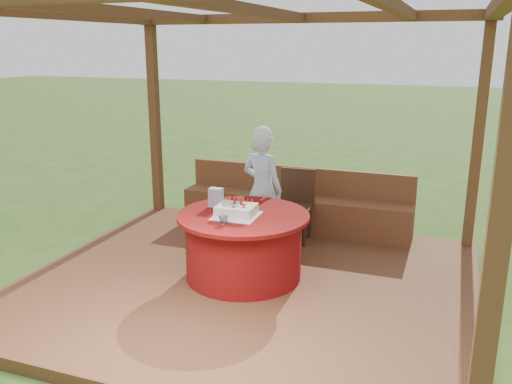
# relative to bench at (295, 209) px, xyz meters

# --- Properties ---
(ground) EXTENTS (60.00, 60.00, 0.00)m
(ground) POSITION_rel_bench_xyz_m (0.00, -1.72, -0.38)
(ground) COLOR #2D4E1A
(ground) RESTS_ON ground
(deck) EXTENTS (4.50, 4.00, 0.12)m
(deck) POSITION_rel_bench_xyz_m (0.00, -1.72, -0.32)
(deck) COLOR brown
(deck) RESTS_ON ground
(pergola) EXTENTS (4.50, 4.00, 2.72)m
(pergola) POSITION_rel_bench_xyz_m (0.00, -1.72, 2.02)
(pergola) COLOR brown
(pergola) RESTS_ON deck
(bench) EXTENTS (3.00, 0.42, 0.80)m
(bench) POSITION_rel_bench_xyz_m (0.00, 0.00, 0.00)
(bench) COLOR brown
(bench) RESTS_ON deck
(table) EXTENTS (1.35, 1.35, 0.69)m
(table) POSITION_rel_bench_xyz_m (-0.07, -1.65, 0.08)
(table) COLOR maroon
(table) RESTS_ON deck
(chair) EXTENTS (0.44, 0.44, 0.87)m
(chair) POSITION_rel_bench_xyz_m (0.10, -0.34, 0.22)
(chair) COLOR #3A2012
(chair) RESTS_ON deck
(elderly_woman) EXTENTS (0.58, 0.45, 1.45)m
(elderly_woman) POSITION_rel_bench_xyz_m (-0.19, -0.72, 0.46)
(elderly_woman) COLOR #A1D1F0
(elderly_woman) RESTS_ON deck
(birthday_cake) EXTENTS (0.44, 0.44, 0.19)m
(birthday_cake) POSITION_rel_bench_xyz_m (-0.11, -1.73, 0.48)
(birthday_cake) COLOR white
(birthday_cake) RESTS_ON table
(gift_bag) EXTENTS (0.14, 0.09, 0.20)m
(gift_bag) POSITION_rel_bench_xyz_m (-0.44, -1.51, 0.52)
(gift_bag) COLOR #E695CF
(gift_bag) RESTS_ON table
(drinking_glass) EXTENTS (0.10, 0.10, 0.08)m
(drinking_glass) POSITION_rel_bench_xyz_m (-0.14, -2.00, 0.46)
(drinking_glass) COLOR white
(drinking_glass) RESTS_ON table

